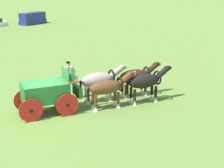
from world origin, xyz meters
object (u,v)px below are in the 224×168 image
(show_wagon, at_px, (48,92))
(draft_horse_rear_near, at_px, (99,81))
(draft_horse_lead_near, at_px, (136,77))
(draft_horse_lead_off, at_px, (146,82))
(parked_vehicle_g, at_px, (33,18))
(draft_horse_rear_off, at_px, (108,88))

(show_wagon, xyz_separation_m, draft_horse_rear_near, (3.46, -0.69, 0.09))
(draft_horse_lead_near, bearing_deg, draft_horse_lead_off, -111.65)
(show_wagon, xyz_separation_m, draft_horse_lead_near, (5.88, -1.66, 0.03))
(draft_horse_rear_near, xyz_separation_m, parked_vehicle_g, (18.01, 34.73, -0.43))
(show_wagon, height_order, parked_vehicle_g, show_wagon)
(show_wagon, bearing_deg, draft_horse_rear_near, -11.26)
(draft_horse_rear_near, relative_size, parked_vehicle_g, 0.63)
(draft_horse_lead_off, bearing_deg, draft_horse_rear_near, 131.67)
(draft_horse_lead_off, bearing_deg, parked_vehicle_g, 66.48)
(draft_horse_rear_off, xyz_separation_m, draft_horse_lead_near, (2.88, 0.24, 0.03))
(draft_horse_lead_near, height_order, parked_vehicle_g, draft_horse_lead_near)
(draft_horse_rear_near, distance_m, draft_horse_lead_off, 2.92)
(draft_horse_rear_off, xyz_separation_m, parked_vehicle_g, (18.47, 35.95, -0.35))
(show_wagon, distance_m, draft_horse_lead_near, 6.11)
(show_wagon, relative_size, parked_vehicle_g, 1.13)
(draft_horse_rear_off, height_order, draft_horse_lead_near, draft_horse_lead_near)
(show_wagon, height_order, draft_horse_lead_near, show_wagon)
(draft_horse_rear_off, xyz_separation_m, draft_horse_lead_off, (2.40, -0.96, 0.07))
(show_wagon, distance_m, parked_vehicle_g, 40.25)
(draft_horse_rear_near, relative_size, draft_horse_lead_near, 1.02)
(draft_horse_rear_off, distance_m, parked_vehicle_g, 40.42)
(draft_horse_rear_off, height_order, parked_vehicle_g, draft_horse_rear_off)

